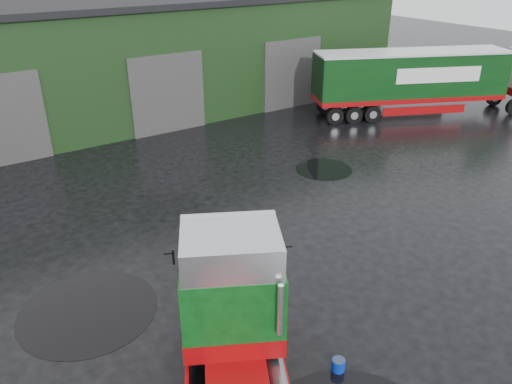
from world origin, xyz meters
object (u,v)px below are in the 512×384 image
hero_tractor (237,348)px  lorry_right (409,84)px  tree_back_b (172,15)px  wash_bucket (338,365)px  warehouse (123,52)px

hero_tractor → lorry_right: size_ratio=0.41×
tree_back_b → lorry_right: bearing=-77.9°
hero_tractor → wash_bucket: 3.02m
lorry_right → tree_back_b: 21.56m
hero_tractor → wash_bucket: (2.52, -0.29, -1.63)m
hero_tractor → wash_bucket: hero_tractor is taller
hero_tractor → wash_bucket: bearing=21.4°
lorry_right → wash_bucket: (-16.46, -12.29, -1.68)m
hero_tractor → warehouse: bearing=102.1°
wash_bucket → tree_back_b: tree_back_b is taller
tree_back_b → wash_bucket: bearing=-109.8°
warehouse → tree_back_b: (8.00, 10.00, 0.59)m
wash_bucket → tree_back_b: size_ratio=0.04×
warehouse → wash_bucket: warehouse is taller
warehouse → lorry_right: 16.69m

